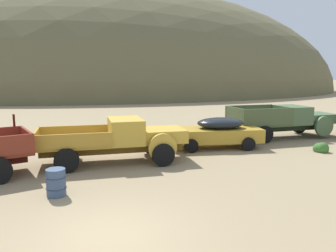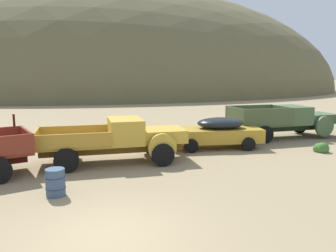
% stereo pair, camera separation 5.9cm
% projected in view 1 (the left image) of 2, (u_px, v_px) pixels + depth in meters
% --- Properties ---
extents(ground_plane, '(300.00, 300.00, 0.00)m').
position_uv_depth(ground_plane, '(108.00, 236.00, 8.04)').
color(ground_plane, '#998460').
extents(hill_far_right, '(92.30, 53.64, 39.60)m').
position_uv_depth(hill_far_right, '(124.00, 92.00, 68.27)').
color(hill_far_right, brown).
rests_on(hill_far_right, ground).
extents(truck_faded_yellow, '(6.39, 2.82, 1.89)m').
position_uv_depth(truck_faded_yellow, '(124.00, 139.00, 14.70)').
color(truck_faded_yellow, brown).
rests_on(truck_faded_yellow, ground).
extents(car_mustard, '(5.16, 2.63, 1.57)m').
position_uv_depth(car_mustard, '(212.00, 132.00, 17.47)').
color(car_mustard, '#B28928').
rests_on(car_mustard, ground).
extents(truck_weathered_green, '(6.57, 2.54, 1.91)m').
position_uv_depth(truck_weathered_green, '(288.00, 120.00, 20.33)').
color(truck_weathered_green, '#232B1B').
rests_on(truck_weathered_green, ground).
extents(oil_drum_by_truck, '(0.64, 0.64, 0.87)m').
position_uv_depth(oil_drum_by_truck, '(56.00, 182.00, 10.64)').
color(oil_drum_by_truck, '#384C6B').
rests_on(oil_drum_by_truck, ground).
extents(bush_front_left, '(0.68, 0.74, 0.63)m').
position_uv_depth(bush_front_left, '(321.00, 149.00, 16.63)').
color(bush_front_left, '#3D702D').
rests_on(bush_front_left, ground).
extents(bush_lone_scrub, '(1.02, 0.82, 0.67)m').
position_uv_depth(bush_lone_scrub, '(301.00, 123.00, 25.35)').
color(bush_lone_scrub, '#5B8E42').
rests_on(bush_lone_scrub, ground).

